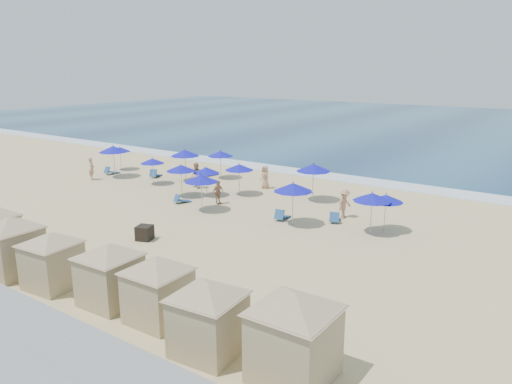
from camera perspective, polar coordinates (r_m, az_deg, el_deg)
ground at (r=29.55m, az=-8.81°, el=-3.13°), size 160.00×160.00×0.00m
ocean at (r=78.19m, az=20.54°, el=6.95°), size 160.00×80.00×0.06m
surf_line at (r=41.68m, az=6.10°, el=2.12°), size 160.00×2.50×0.08m
trash_bin at (r=26.40m, az=-12.61°, el=-4.57°), size 0.96×0.96×0.75m
cabana_1 at (r=23.73m, az=-26.19°, el=-4.77°), size 4.45×4.45×2.79m
cabana_2 at (r=21.70m, az=-22.38°, el=-6.45°), size 4.05×4.05×2.55m
cabana_3 at (r=19.50m, az=-16.44°, el=-8.18°), size 4.14×4.14×2.60m
cabana_4 at (r=17.86m, az=-11.19°, el=-10.02°), size 4.10×4.10×2.57m
cabana_5 at (r=15.77m, az=-5.52°, el=-13.12°), size 4.16×4.16×2.62m
cabana_6 at (r=14.51m, az=4.42°, el=-14.92°), size 4.64×4.64×2.91m
umbrella_0 at (r=44.39m, az=-15.29°, el=4.73°), size 1.81×1.81×2.06m
umbrella_1 at (r=41.43m, az=-16.00°, el=4.75°), size 2.33×2.33×2.65m
umbrella_2 at (r=38.87m, az=-8.13°, el=4.44°), size 2.24×2.24×2.55m
umbrella_3 at (r=38.28m, az=-11.76°, el=3.50°), size 1.83×1.83×2.08m
umbrella_4 at (r=39.57m, az=-4.08°, el=4.40°), size 2.03×2.03×2.31m
umbrella_5 at (r=34.21m, az=-5.69°, el=2.49°), size 1.83×1.83×2.09m
umbrella_6 at (r=30.59m, az=-6.27°, el=1.56°), size 2.09×2.09×2.38m
umbrella_7 at (r=34.34m, az=-1.93°, el=2.85°), size 1.99×1.99×2.26m
umbrella_8 at (r=27.73m, az=4.26°, el=0.55°), size 2.22×2.22×2.52m
umbrella_9 at (r=32.94m, az=6.58°, el=2.78°), size 2.27×2.27×2.59m
umbrella_10 at (r=26.94m, az=13.14°, el=-0.56°), size 2.05×2.05×2.33m
umbrella_11 at (r=27.53m, az=14.62°, el=-0.70°), size 1.88×1.88×2.14m
umbrella_12 at (r=34.23m, az=-8.57°, el=2.73°), size 2.03×2.03×2.30m
beach_chair_0 at (r=43.03m, az=-16.28°, el=2.28°), size 0.70×1.32×0.70m
beach_chair_1 at (r=40.99m, az=-11.46°, el=2.01°), size 1.04×1.44×0.72m
beach_chair_2 at (r=40.92m, az=-5.40°, el=2.21°), size 0.87×1.43×0.73m
beach_chair_3 at (r=33.00m, az=-8.58°, el=-0.88°), size 0.84×1.24×0.63m
beach_chair_4 at (r=29.14m, az=2.96°, el=-2.72°), size 0.71×1.32×0.69m
beach_chair_5 at (r=29.02m, az=9.01°, el=-2.97°), size 0.93×1.33×0.67m
beachgoer_0 at (r=41.25m, az=-18.28°, el=2.56°), size 0.78×0.74×1.79m
beachgoer_1 at (r=36.64m, az=-6.84°, el=1.86°), size 1.12×1.01×1.89m
beachgoer_2 at (r=32.32m, az=-4.37°, el=-0.03°), size 0.49×0.97×1.58m
beachgoer_3 at (r=29.80m, az=10.08°, el=-1.32°), size 0.78×1.18×1.71m
beachgoer_4 at (r=36.44m, az=1.05°, el=1.73°), size 0.96×0.79×1.69m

